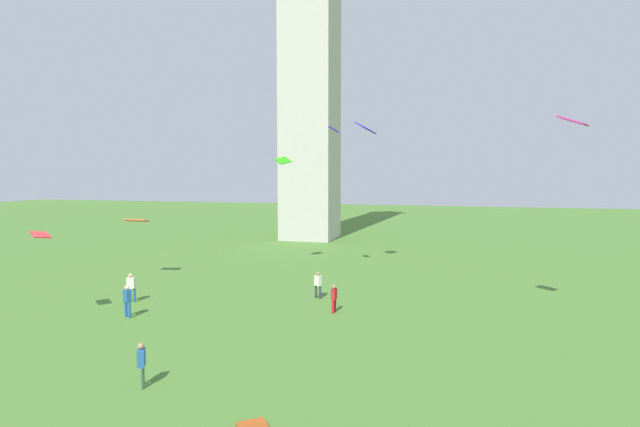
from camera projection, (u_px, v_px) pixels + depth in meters
monument_obelisk at (310, 12)px, 57.80m from camera, size 6.16×6.16×54.21m
person_0 at (141, 362)px, 17.73m from camera, size 0.42×0.50×1.65m
person_1 at (318, 283)px, 30.64m from camera, size 0.51×0.43×1.68m
person_2 at (334, 297)px, 27.43m from camera, size 0.28×0.49×1.59m
person_3 at (131, 286)px, 29.74m from camera, size 0.53×0.39×1.76m
person_4 at (127, 299)px, 26.51m from camera, size 0.53×0.44×1.77m
kite_flying_0 at (137, 220)px, 36.36m from camera, size 1.82×1.46×0.34m
kite_flying_1 at (572, 121)px, 23.88m from camera, size 1.54×1.43×0.59m
kite_flying_2 at (366, 128)px, 38.61m from camera, size 1.67×1.96×1.00m
kite_flying_3 at (333, 129)px, 36.38m from camera, size 1.07×1.36×0.57m
kite_flying_4 at (40, 235)px, 25.56m from camera, size 1.44×1.35×0.36m
kite_flying_5 at (283, 160)px, 40.24m from camera, size 1.32×1.40×0.73m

